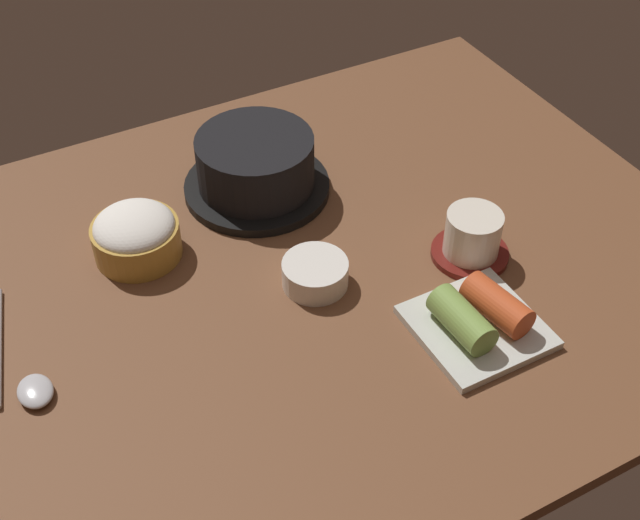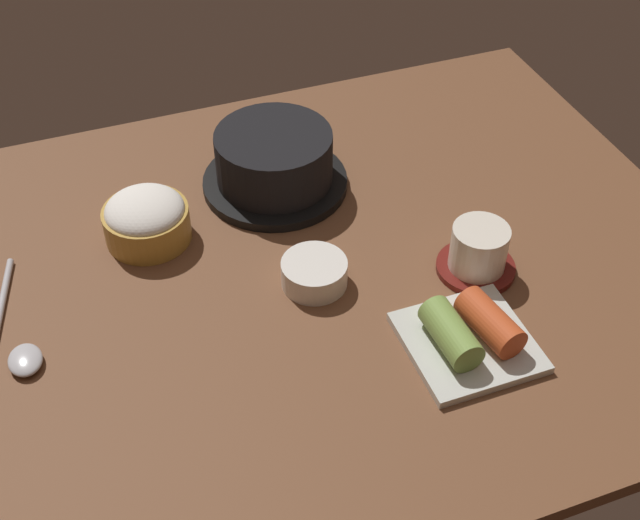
{
  "view_description": "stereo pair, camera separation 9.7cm",
  "coord_description": "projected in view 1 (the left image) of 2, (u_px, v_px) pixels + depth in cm",
  "views": [
    {
      "loc": [
        -31.56,
        -64.56,
        71.39
      ],
      "look_at": [
        2.0,
        -2.0,
        5.0
      ],
      "focal_mm": 47.59,
      "sensor_mm": 36.0,
      "label": 1
    },
    {
      "loc": [
        -22.71,
        -68.55,
        71.39
      ],
      "look_at": [
        2.0,
        -2.0,
        5.0
      ],
      "focal_mm": 47.59,
      "sensor_mm": 36.0,
      "label": 2
    }
  ],
  "objects": [
    {
      "name": "tea_cup_with_saucer",
      "position": [
        472.0,
        237.0,
        1.0
      ],
      "size": [
        9.35,
        9.35,
        6.29
      ],
      "color": "maroon",
      "rests_on": "dining_table"
    },
    {
      "name": "dining_table",
      "position": [
        297.0,
        280.0,
        1.01
      ],
      "size": [
        100.0,
        76.0,
        2.0
      ],
      "primitive_type": "cube",
      "color": "brown",
      "rests_on": "ground"
    },
    {
      "name": "kimchi_plate",
      "position": [
        478.0,
        319.0,
        0.92
      ],
      "size": [
        13.28,
        13.28,
        4.72
      ],
      "color": "silver",
      "rests_on": "dining_table"
    },
    {
      "name": "rice_bowl",
      "position": [
        136.0,
        234.0,
        1.0
      ],
      "size": [
        10.49,
        10.49,
        6.17
      ],
      "color": "#B78C38",
      "rests_on": "dining_table"
    },
    {
      "name": "banchan_cup_center",
      "position": [
        315.0,
        273.0,
        0.98
      ],
      "size": [
        7.71,
        7.71,
        3.18
      ],
      "color": "white",
      "rests_on": "dining_table"
    },
    {
      "name": "spoon",
      "position": [
        22.0,
        375.0,
        0.88
      ],
      "size": [
        6.09,
        19.12,
        1.35
      ],
      "color": "#B7B7BC",
      "rests_on": "dining_table"
    },
    {
      "name": "stone_pot",
      "position": [
        256.0,
        166.0,
        1.09
      ],
      "size": [
        19.03,
        19.03,
        8.13
      ],
      "color": "black",
      "rests_on": "dining_table"
    }
  ]
}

